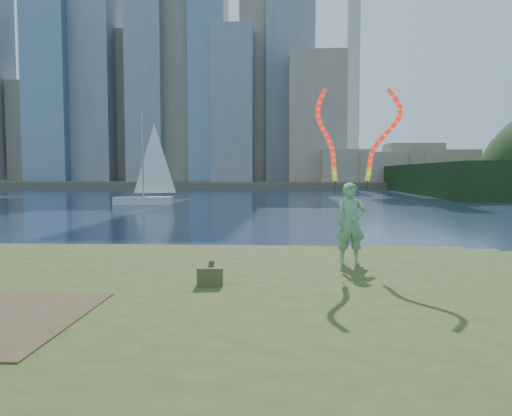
{
  "coord_description": "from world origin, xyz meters",
  "views": [
    {
      "loc": [
        2.13,
        -9.64,
        2.79
      ],
      "look_at": [
        1.61,
        1.0,
        2.04
      ],
      "focal_mm": 35.0,
      "sensor_mm": 36.0,
      "label": 1
    }
  ],
  "objects": [
    {
      "name": "canvas_bag",
      "position": [
        0.88,
        -0.93,
        0.98
      ],
      "size": [
        0.48,
        0.54,
        0.43
      ],
      "rotation": [
        0.0,
        0.0,
        0.09
      ],
      "color": "#3B4321",
      "rests_on": "grassy_knoll"
    },
    {
      "name": "sailboat",
      "position": [
        -9.83,
        34.36,
        1.43
      ],
      "size": [
        5.53,
        2.21,
        8.31
      ],
      "rotation": [
        0.0,
        0.0,
        0.11
      ],
      "color": "silver",
      "rests_on": "ground"
    },
    {
      "name": "woman_with_ribbons",
      "position": [
        3.67,
        1.31,
        2.19
      ],
      "size": [
        2.1,
        0.48,
        4.14
      ],
      "rotation": [
        0.0,
        0.0,
        0.09
      ],
      "color": "#117328",
      "rests_on": "grassy_knoll"
    },
    {
      "name": "far_shore",
      "position": [
        0.0,
        95.0,
        0.6
      ],
      "size": [
        320.0,
        40.0,
        1.2
      ],
      "primitive_type": "cube",
      "color": "#4E4939",
      "rests_on": "ground"
    },
    {
      "name": "observation_tower",
      "position": [
        18.0,
        102.0,
        39.11
      ],
      "size": [
        10.0,
        10.0,
        58.0
      ],
      "color": "silver",
      "rests_on": "far_shore"
    },
    {
      "name": "ground",
      "position": [
        0.0,
        0.0,
        0.0
      ],
      "size": [
        320.0,
        320.0,
        0.0
      ],
      "primitive_type": "plane",
      "color": "#1A2843",
      "rests_on": "ground"
    },
    {
      "name": "grassy_knoll",
      "position": [
        0.0,
        -2.3,
        0.34
      ],
      "size": [
        20.0,
        18.0,
        0.8
      ],
      "color": "#344318",
      "rests_on": "ground"
    }
  ]
}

